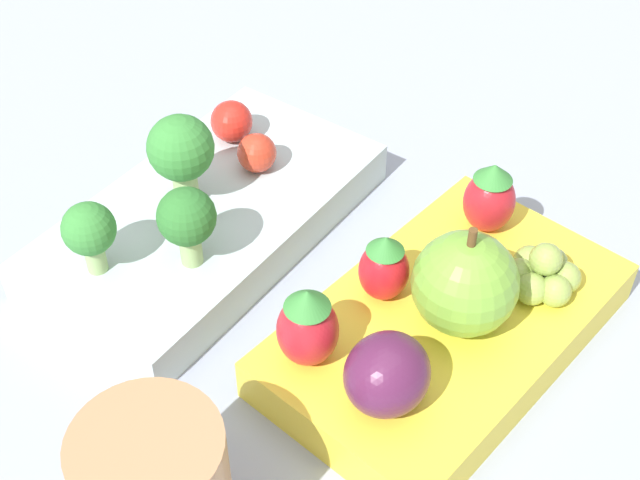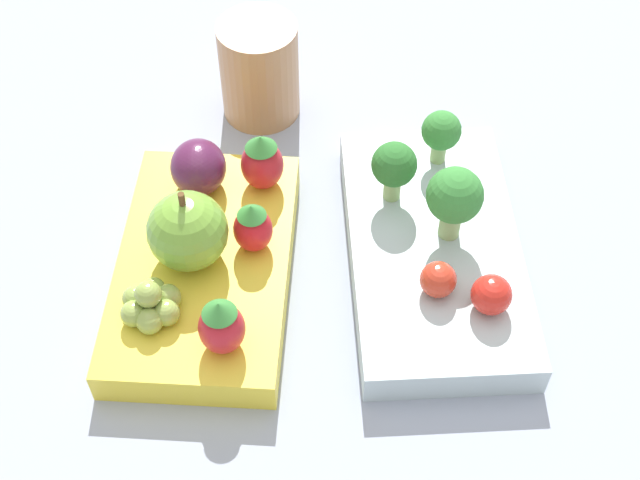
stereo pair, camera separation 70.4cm
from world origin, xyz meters
TOP-DOWN VIEW (x-y plane):
  - ground_plane at (0.00, 0.00)m, footprint 4.00×4.00m
  - bento_box_savoury at (0.00, 0.08)m, footprint 0.22×0.12m
  - bento_box_fruit at (0.01, -0.08)m, footprint 0.21×0.14m
  - broccoli_floret_0 at (-0.08, 0.09)m, footprint 0.03×0.03m
  - broccoli_floret_1 at (-0.04, 0.05)m, footprint 0.03×0.03m
  - broccoli_floret_2 at (-0.01, 0.09)m, footprint 0.04×0.04m
  - cherry_tomato_0 at (0.06, 0.11)m, footprint 0.03×0.03m
  - cherry_tomato_1 at (0.04, 0.08)m, footprint 0.02×0.02m
  - apple at (0.01, -0.09)m, footprint 0.05×0.05m
  - strawberry_0 at (-0.00, -0.04)m, footprint 0.03×0.03m
  - strawberry_1 at (0.08, -0.06)m, footprint 0.03×0.03m
  - strawberry_2 at (-0.06, -0.04)m, footprint 0.03×0.03m
  - plum at (-0.06, -0.08)m, footprint 0.04×0.04m
  - grape_cluster at (0.05, -0.11)m, footprint 0.04×0.04m
  - drinking_cup at (-0.17, -0.04)m, footprint 0.06×0.06m

SIDE VIEW (x-z plane):
  - ground_plane at x=0.00m, z-range 0.00..0.00m
  - bento_box_savoury at x=0.00m, z-range 0.00..0.03m
  - bento_box_fruit at x=0.01m, z-range 0.00..0.03m
  - grape_cluster at x=0.05m, z-range 0.02..0.05m
  - cherry_tomato_1 at x=0.04m, z-range 0.03..0.05m
  - cherry_tomato_0 at x=0.06m, z-range 0.03..0.05m
  - drinking_cup at x=-0.17m, z-range 0.00..0.08m
  - plum at x=-0.06m, z-range 0.03..0.07m
  - strawberry_0 at x=0.00m, z-range 0.03..0.07m
  - strawberry_1 at x=0.08m, z-range 0.03..0.07m
  - strawberry_2 at x=-0.06m, z-range 0.03..0.07m
  - apple at x=0.01m, z-range 0.02..0.09m
  - broccoli_floret_0 at x=-0.08m, z-range 0.03..0.08m
  - broccoli_floret_1 at x=-0.04m, z-range 0.03..0.08m
  - broccoli_floret_2 at x=-0.01m, z-range 0.03..0.09m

